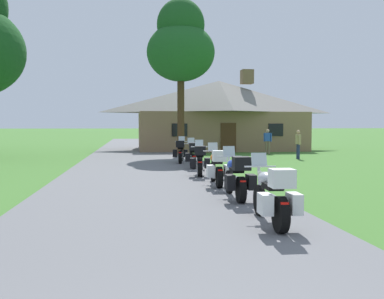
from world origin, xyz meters
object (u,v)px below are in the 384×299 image
Objects in this scene: motorcycle_silver_farthest_in_row at (181,152)px; bystander_blue_shirt_near_lodge at (268,140)px; bystander_tan_shirt_beside_signpost at (298,143)px; motorcycle_blue_second_in_row at (237,178)px; motorcycle_yellow_fifth_in_row at (193,155)px; tree_by_lodge_front at (181,45)px; motorcycle_silver_nearest_to_camera at (273,197)px; motorcycle_orange_third_in_row at (217,168)px; motorcycle_white_fourth_in_row at (200,161)px.

motorcycle_silver_farthest_in_row is 1.25× the size of bystander_blue_shirt_near_lodge.
motorcycle_silver_farthest_in_row is 7.31m from bystander_tan_shirt_beside_signpost.
motorcycle_blue_second_in_row is 1.25× the size of bystander_tan_shirt_beside_signpost.
motorcycle_silver_farthest_in_row is (-0.25, 2.57, 0.00)m from motorcycle_yellow_fifth_in_row.
motorcycle_yellow_fifth_in_row is 8.22m from bystander_tan_shirt_beside_signpost.
tree_by_lodge_front is at bearing 90.45° from motorcycle_blue_second_in_row.
motorcycle_silver_nearest_to_camera is 10.87m from motorcycle_yellow_fifth_in_row.
motorcycle_orange_third_in_row is at bearing -87.98° from bystander_blue_shirt_near_lodge.
motorcycle_silver_nearest_to_camera is at bearing -80.01° from motorcycle_silver_farthest_in_row.
bystander_tan_shirt_beside_signpost is at bearing -27.05° from tree_by_lodge_front.
tree_by_lodge_front is at bearing 91.56° from motorcycle_orange_third_in_row.
tree_by_lodge_front reaches higher than bystander_blue_shirt_near_lodge.
motorcycle_silver_nearest_to_camera is 8.08m from motorcycle_white_fourth_in_row.
motorcycle_silver_farthest_in_row is at bearing 94.78° from motorcycle_orange_third_in_row.
bystander_blue_shirt_near_lodge is (6.65, 6.61, 0.32)m from motorcycle_silver_farthest_in_row.
motorcycle_blue_second_in_row and motorcycle_orange_third_in_row have the same top height.
motorcycle_blue_second_in_row is at bearing 156.60° from bystander_tan_shirt_beside_signpost.
motorcycle_white_fourth_in_row is 1.00× the size of motorcycle_yellow_fifth_in_row.
tree_by_lodge_front reaches higher than motorcycle_white_fourth_in_row.
bystander_tan_shirt_beside_signpost is at bearing 68.81° from motorcycle_silver_nearest_to_camera.
motorcycle_blue_second_in_row is 5.24m from motorcycle_white_fourth_in_row.
bystander_blue_shirt_near_lodge reaches higher than motorcycle_orange_third_in_row.
motorcycle_orange_third_in_row is 1.00× the size of motorcycle_white_fourth_in_row.
motorcycle_silver_nearest_to_camera is at bearing -88.64° from motorcycle_blue_second_in_row.
motorcycle_silver_farthest_in_row is (-0.21, 8.12, 0.00)m from motorcycle_orange_third_in_row.
motorcycle_silver_nearest_to_camera is at bearing -86.96° from motorcycle_orange_third_in_row.
motorcycle_yellow_fifth_in_row is (0.14, 2.79, 0.00)m from motorcycle_white_fourth_in_row.
bystander_tan_shirt_beside_signpost reaches higher than motorcycle_white_fourth_in_row.
motorcycle_silver_nearest_to_camera is 2.84m from motorcycle_blue_second_in_row.
bystander_blue_shirt_near_lodge is (6.43, 17.21, 0.32)m from motorcycle_blue_second_in_row.
motorcycle_yellow_fifth_in_row is 11.20m from bystander_blue_shirt_near_lodge.
motorcycle_blue_second_in_row is 1.00× the size of motorcycle_white_fourth_in_row.
motorcycle_blue_second_in_row is 8.03m from motorcycle_yellow_fifth_in_row.
tree_by_lodge_front reaches higher than motorcycle_silver_farthest_in_row.
bystander_blue_shirt_near_lodge reaches higher than motorcycle_silver_farthest_in_row.
motorcycle_silver_nearest_to_camera is 1.00× the size of motorcycle_blue_second_in_row.
bystander_tan_shirt_beside_signpost reaches higher than motorcycle_yellow_fifth_in_row.
motorcycle_white_fourth_in_row and motorcycle_yellow_fifth_in_row have the same top height.
motorcycle_silver_farthest_in_row is (-0.22, 10.60, 0.00)m from motorcycle_blue_second_in_row.
bystander_tan_shirt_beside_signpost is (6.77, 12.72, 0.32)m from motorcycle_blue_second_in_row.
motorcycle_silver_nearest_to_camera is 16.98m from bystander_tan_shirt_beside_signpost.
bystander_tan_shirt_beside_signpost is (6.88, 7.48, 0.32)m from motorcycle_white_fourth_in_row.
motorcycle_white_fourth_in_row is 1.25× the size of bystander_blue_shirt_near_lodge.
motorcycle_yellow_fifth_in_row is 1.00× the size of motorcycle_silver_farthest_in_row.
motorcycle_white_fourth_in_row is 5.36m from motorcycle_silver_farthest_in_row.
motorcycle_white_fourth_in_row is (-0.11, 5.24, 0.00)m from motorcycle_blue_second_in_row.
bystander_blue_shirt_near_lodge is (6.44, 14.73, 0.32)m from motorcycle_orange_third_in_row.
motorcycle_orange_third_in_row and motorcycle_silver_farthest_in_row have the same top height.
motorcycle_white_fourth_in_row is at bearing -89.52° from motorcycle_yellow_fifth_in_row.
motorcycle_white_fourth_in_row is (-0.11, 2.76, 0.00)m from motorcycle_orange_third_in_row.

